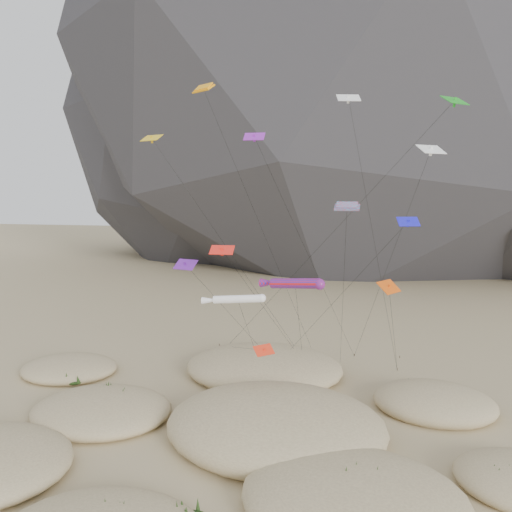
% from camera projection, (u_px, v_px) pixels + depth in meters
% --- Properties ---
extents(ground, '(500.00, 500.00, 0.00)m').
position_uv_depth(ground, '(228.00, 460.00, 35.70)').
color(ground, '#CCB789').
rests_on(ground, ground).
extents(rock_headland, '(226.37, 148.64, 177.50)m').
position_uv_depth(rock_headland, '(376.00, 2.00, 139.56)').
color(rock_headland, black).
rests_on(rock_headland, ground).
extents(dunes, '(51.44, 40.53, 4.51)m').
position_uv_depth(dunes, '(238.00, 421.00, 40.31)').
color(dunes, '#CCB789').
rests_on(dunes, ground).
extents(dune_grass, '(42.13, 27.21, 1.53)m').
position_uv_depth(dune_grass, '(222.00, 423.00, 39.77)').
color(dune_grass, black).
rests_on(dune_grass, ground).
extents(kite_stakes, '(21.98, 6.13, 0.30)m').
position_uv_depth(kite_stakes, '(308.00, 358.00, 57.72)').
color(kite_stakes, '#3F2D1E').
rests_on(kite_stakes, ground).
extents(rainbow_tube_kite, '(6.68, 10.78, 11.59)m').
position_uv_depth(rainbow_tube_kite, '(293.00, 283.00, 45.97)').
color(rainbow_tube_kite, red).
rests_on(rainbow_tube_kite, ground).
extents(white_tube_kite, '(6.29, 8.20, 9.69)m').
position_uv_depth(white_tube_kite, '(235.00, 299.00, 47.37)').
color(white_tube_kite, white).
rests_on(white_tube_kite, ground).
extents(orange_parafoil, '(10.99, 12.45, 30.03)m').
position_uv_depth(orange_parafoil, '(205.00, 93.00, 50.07)').
color(orange_parafoil, '#FF9F0D').
rests_on(orange_parafoil, ground).
extents(multi_parafoil, '(2.41, 14.32, 18.38)m').
position_uv_depth(multi_parafoil, '(347.00, 210.00, 41.18)').
color(multi_parafoil, red).
rests_on(multi_parafoil, ground).
extents(delta_kites, '(29.89, 19.95, 28.50)m').
position_uv_depth(delta_kites, '(317.00, 199.00, 45.07)').
color(delta_kites, white).
rests_on(delta_kites, ground).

